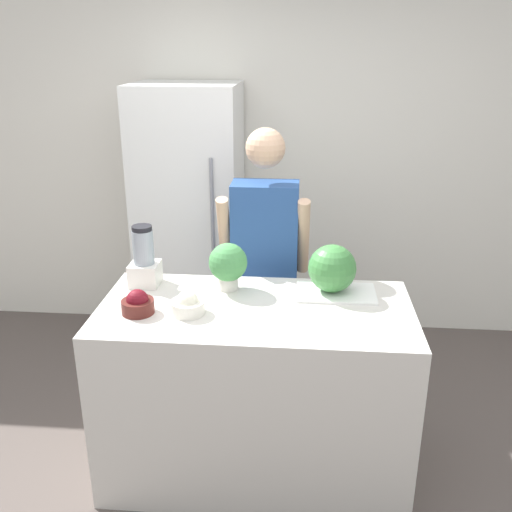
{
  "coord_description": "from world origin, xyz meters",
  "views": [
    {
      "loc": [
        0.21,
        -2.09,
        2.14
      ],
      "look_at": [
        0.0,
        0.41,
        1.19
      ],
      "focal_mm": 40.0,
      "sensor_mm": 36.0,
      "label": 1
    }
  ],
  "objects_px": {
    "refrigerator": "(191,221)",
    "blender": "(144,261)",
    "bowl_cherries": "(138,304)",
    "watermelon": "(332,268)",
    "person": "(264,268)",
    "potted_plant": "(228,264)",
    "bowl_cream": "(188,305)"
  },
  "relations": [
    {
      "from": "bowl_cherries",
      "to": "blender",
      "type": "bearing_deg",
      "value": 99.08
    },
    {
      "from": "bowl_cherries",
      "to": "potted_plant",
      "type": "distance_m",
      "value": 0.5
    },
    {
      "from": "person",
      "to": "watermelon",
      "type": "height_order",
      "value": "person"
    },
    {
      "from": "person",
      "to": "bowl_cherries",
      "type": "relative_size",
      "value": 11.11
    },
    {
      "from": "bowl_cream",
      "to": "potted_plant",
      "type": "height_order",
      "value": "potted_plant"
    },
    {
      "from": "watermelon",
      "to": "potted_plant",
      "type": "distance_m",
      "value": 0.53
    },
    {
      "from": "refrigerator",
      "to": "person",
      "type": "distance_m",
      "value": 0.9
    },
    {
      "from": "person",
      "to": "watermelon",
      "type": "xyz_separation_m",
      "value": [
        0.37,
        -0.45,
        0.19
      ]
    },
    {
      "from": "person",
      "to": "blender",
      "type": "relative_size",
      "value": 5.26
    },
    {
      "from": "bowl_cream",
      "to": "blender",
      "type": "xyz_separation_m",
      "value": [
        -0.29,
        0.32,
        0.09
      ]
    },
    {
      "from": "person",
      "to": "watermelon",
      "type": "bearing_deg",
      "value": -50.46
    },
    {
      "from": "watermelon",
      "to": "bowl_cherries",
      "type": "height_order",
      "value": "watermelon"
    },
    {
      "from": "refrigerator",
      "to": "blender",
      "type": "xyz_separation_m",
      "value": [
        -0.02,
        -1.11,
        0.13
      ]
    },
    {
      "from": "bowl_cherries",
      "to": "watermelon",
      "type": "bearing_deg",
      "value": 18.36
    },
    {
      "from": "person",
      "to": "blender",
      "type": "xyz_separation_m",
      "value": [
        -0.59,
        -0.43,
        0.19
      ]
    },
    {
      "from": "person",
      "to": "blender",
      "type": "height_order",
      "value": "person"
    },
    {
      "from": "person",
      "to": "bowl_cream",
      "type": "bearing_deg",
      "value": -112.37
    },
    {
      "from": "bowl_cherries",
      "to": "potted_plant",
      "type": "bearing_deg",
      "value": 38.34
    },
    {
      "from": "watermelon",
      "to": "potted_plant",
      "type": "xyz_separation_m",
      "value": [
        -0.53,
        0.0,
        0.0
      ]
    },
    {
      "from": "watermelon",
      "to": "blender",
      "type": "bearing_deg",
      "value": 178.41
    },
    {
      "from": "refrigerator",
      "to": "potted_plant",
      "type": "height_order",
      "value": "refrigerator"
    },
    {
      "from": "refrigerator",
      "to": "blender",
      "type": "distance_m",
      "value": 1.12
    },
    {
      "from": "refrigerator",
      "to": "potted_plant",
      "type": "bearing_deg",
      "value": -69.79
    },
    {
      "from": "blender",
      "to": "bowl_cherries",
      "type": "bearing_deg",
      "value": -80.92
    },
    {
      "from": "watermelon",
      "to": "bowl_cream",
      "type": "bearing_deg",
      "value": -156.88
    },
    {
      "from": "watermelon",
      "to": "potted_plant",
      "type": "relative_size",
      "value": 0.98
    },
    {
      "from": "bowl_cherries",
      "to": "person",
      "type": "bearing_deg",
      "value": 54.44
    },
    {
      "from": "person",
      "to": "bowl_cherries",
      "type": "bearing_deg",
      "value": -125.56
    },
    {
      "from": "person",
      "to": "potted_plant",
      "type": "height_order",
      "value": "person"
    },
    {
      "from": "blender",
      "to": "potted_plant",
      "type": "relative_size",
      "value": 1.31
    },
    {
      "from": "bowl_cherries",
      "to": "bowl_cream",
      "type": "relative_size",
      "value": 0.96
    },
    {
      "from": "bowl_cream",
      "to": "refrigerator",
      "type": "bearing_deg",
      "value": 100.5
    }
  ]
}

